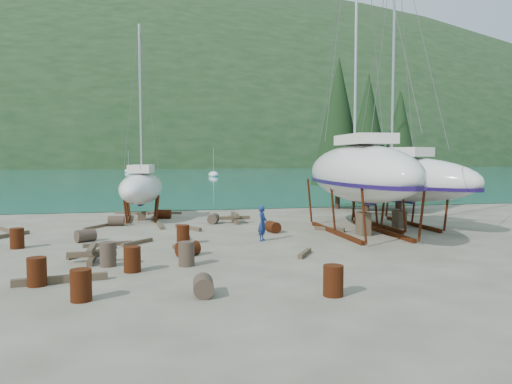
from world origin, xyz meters
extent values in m
plane|color=#575344|center=(0.00, 0.00, 0.00)|extent=(600.00, 600.00, 0.00)
plane|color=#167072|center=(0.00, 315.00, 0.01)|extent=(700.00, 700.00, 0.00)
ellipsoid|color=black|center=(0.00, 320.00, 0.00)|extent=(800.00, 360.00, 110.00)
cube|color=beige|center=(-20.00, 190.00, 2.00)|extent=(6.00, 5.00, 4.00)
cube|color=#A54C2D|center=(-20.00, 190.00, 4.80)|extent=(6.60, 5.60, 1.60)
cube|color=beige|center=(30.00, 190.00, 2.00)|extent=(6.00, 5.00, 4.00)
cube|color=#A54C2D|center=(30.00, 190.00, 4.80)|extent=(6.60, 5.60, 1.60)
cylinder|color=black|center=(12.50, 12.00, 0.80)|extent=(0.36, 0.36, 1.60)
cone|color=black|center=(12.50, 12.00, 5.80)|extent=(3.60, 3.60, 8.40)
cylinder|color=black|center=(14.00, 10.00, 0.68)|extent=(0.36, 0.36, 1.36)
cone|color=black|center=(14.00, 10.00, 4.93)|extent=(3.06, 3.06, 7.14)
cylinder|color=black|center=(11.00, 14.00, 0.92)|extent=(0.36, 0.36, 1.84)
cone|color=black|center=(11.00, 14.00, 6.67)|extent=(4.14, 4.14, 9.66)
cylinder|color=black|center=(15.50, 13.00, 0.72)|extent=(0.36, 0.36, 1.44)
cone|color=black|center=(15.50, 13.00, 5.22)|extent=(3.24, 3.24, 7.56)
ellipsoid|color=silver|center=(10.00, 80.00, 0.38)|extent=(2.00, 5.00, 1.40)
cylinder|color=silver|center=(10.00, 80.00, 3.23)|extent=(0.08, 0.08, 5.00)
ellipsoid|color=silver|center=(-8.00, 110.00, 0.38)|extent=(2.00, 5.00, 1.40)
cylinder|color=silver|center=(-8.00, 110.00, 3.23)|extent=(0.08, 0.08, 5.00)
ellipsoid|color=silver|center=(7.46, 2.14, 3.11)|extent=(4.35, 12.64, 2.90)
cube|color=#190C3F|center=(7.46, 1.51, 2.11)|extent=(0.38, 2.25, 1.00)
cube|color=silver|center=(7.46, 1.51, 4.81)|extent=(2.21, 3.84, 0.50)
cube|color=#4F1B0D|center=(6.19, 2.14, 0.10)|extent=(0.18, 6.85, 0.20)
cube|color=#4F1B0D|center=(8.73, 2.14, 0.10)|extent=(0.18, 6.85, 0.20)
cube|color=brown|center=(7.46, 1.51, 0.58)|extent=(0.50, 0.80, 1.16)
ellipsoid|color=silver|center=(10.60, 4.19, 2.71)|extent=(6.96, 11.01, 2.51)
cube|color=#190C3F|center=(10.60, 3.66, 1.90)|extent=(0.97, 1.86, 1.00)
cube|color=silver|center=(10.60, 3.66, 4.22)|extent=(2.80, 3.60, 0.50)
cylinder|color=silver|center=(10.60, 4.72, 10.45)|extent=(0.14, 0.14, 12.77)
cube|color=#4F1B0D|center=(9.52, 4.19, 0.10)|extent=(0.18, 5.85, 0.20)
cube|color=#4F1B0D|center=(11.69, 4.19, 0.10)|extent=(0.18, 5.85, 0.20)
cube|color=brown|center=(10.60, 3.66, 0.48)|extent=(0.50, 0.80, 0.95)
ellipsoid|color=silver|center=(-3.55, 10.60, 1.97)|extent=(3.57, 7.95, 1.97)
cube|color=#190C3F|center=(-3.55, 10.22, 1.44)|extent=(0.46, 1.40, 1.00)
cube|color=silver|center=(-3.55, 10.22, 3.21)|extent=(1.67, 2.48, 0.50)
cylinder|color=silver|center=(-3.55, 10.99, 7.66)|extent=(0.14, 0.14, 9.21)
cube|color=#4F1B0D|center=(-4.40, 10.60, 0.10)|extent=(0.18, 4.22, 0.20)
cube|color=#4F1B0D|center=(-2.71, 10.60, 0.10)|extent=(0.18, 4.22, 0.20)
cube|color=brown|center=(-3.55, 10.22, 0.24)|extent=(0.50, 0.80, 0.49)
imported|color=navy|center=(2.09, 0.91, 0.83)|extent=(0.65, 0.73, 1.67)
cylinder|color=#2D2823|center=(-1.65, -7.84, 0.29)|extent=(0.65, 0.92, 0.58)
cylinder|color=#4F1B0D|center=(-4.97, -7.63, 0.44)|extent=(0.58, 0.58, 0.88)
cylinder|color=#4F1B0D|center=(-2.18, 10.61, 0.29)|extent=(1.00, 0.78, 0.58)
cylinder|color=#2D2823|center=(-1.82, -3.79, 0.44)|extent=(0.58, 0.58, 0.88)
cylinder|color=#4F1B0D|center=(3.21, 3.37, 0.29)|extent=(0.75, 0.98, 0.58)
cylinder|color=#4F1B0D|center=(1.96, -8.62, 0.44)|extent=(0.58, 0.58, 0.88)
cylinder|color=#4F1B0D|center=(-8.70, 1.26, 0.44)|extent=(0.58, 0.58, 0.88)
cylinder|color=#2D2823|center=(-4.96, 7.70, 0.29)|extent=(0.93, 0.65, 0.58)
cylinder|color=#4F1B0D|center=(-3.71, -4.35, 0.44)|extent=(0.58, 0.58, 0.88)
cylinder|color=#2D2823|center=(0.63, 7.51, 0.29)|extent=(0.84, 1.02, 0.58)
cylinder|color=#4F1B0D|center=(-1.63, -1.98, 0.29)|extent=(1.05, 0.95, 0.58)
cylinder|color=#4F1B0D|center=(-6.50, -5.65, 0.44)|extent=(0.58, 0.58, 0.88)
cylinder|color=#4F1B0D|center=(-1.63, 0.75, 0.44)|extent=(0.58, 0.58, 0.88)
cylinder|color=#2D2823|center=(-6.03, 2.42, 0.29)|extent=(1.05, 0.96, 0.58)
cylinder|color=#2D2823|center=(-4.59, -3.25, 0.44)|extent=(0.58, 0.58, 0.88)
cube|color=brown|center=(-4.26, 13.54, 0.07)|extent=(2.32, 1.27, 0.14)
cube|color=brown|center=(6.31, 3.26, 0.10)|extent=(1.38, 1.19, 0.19)
cube|color=brown|center=(-9.83, 4.73, 0.09)|extent=(1.41, 1.80, 0.19)
cube|color=brown|center=(-5.38, -0.72, 0.07)|extent=(1.77, 2.31, 0.15)
cube|color=brown|center=(-3.65, 1.22, 0.09)|extent=(1.39, 1.49, 0.17)
cube|color=brown|center=(2.17, 9.99, 0.10)|extent=(0.89, 1.68, 0.19)
cube|color=brown|center=(2.96, -2.88, 0.09)|extent=(0.98, 1.45, 0.17)
cube|color=brown|center=(-1.04, 5.42, 0.09)|extent=(1.31, 2.07, 0.19)
cube|color=brown|center=(-2.19, 13.22, 0.08)|extent=(2.62, 0.68, 0.15)
cube|color=brown|center=(-2.53, 6.88, 0.08)|extent=(0.31, 2.66, 0.16)
cube|color=brown|center=(-1.67, 1.02, 0.08)|extent=(0.98, 2.65, 0.15)
cube|color=brown|center=(-4.92, 1.02, 0.08)|extent=(2.11, 0.65, 0.17)
cube|color=brown|center=(-5.85, 7.22, 0.07)|extent=(1.52, 2.25, 0.15)
cube|color=brown|center=(-5.86, -5.44, 0.11)|extent=(2.83, 0.68, 0.23)
cube|color=brown|center=(-10.37, 6.33, 0.08)|extent=(1.52, 2.38, 0.16)
cube|color=brown|center=(-5.24, -2.36, 0.10)|extent=(0.20, 1.80, 0.20)
cube|color=brown|center=(-5.24, -2.36, 0.30)|extent=(1.80, 0.20, 0.20)
cube|color=brown|center=(-5.24, -2.36, 0.50)|extent=(0.20, 1.80, 0.20)
cube|color=brown|center=(1.94, 7.56, 0.10)|extent=(0.20, 1.80, 0.20)
cube|color=brown|center=(1.94, 7.56, 0.30)|extent=(1.80, 0.20, 0.20)
cube|color=brown|center=(1.94, 7.56, 0.50)|extent=(0.20, 1.80, 0.20)
camera|label=1|loc=(-3.14, -21.75, 3.93)|focal=35.00mm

